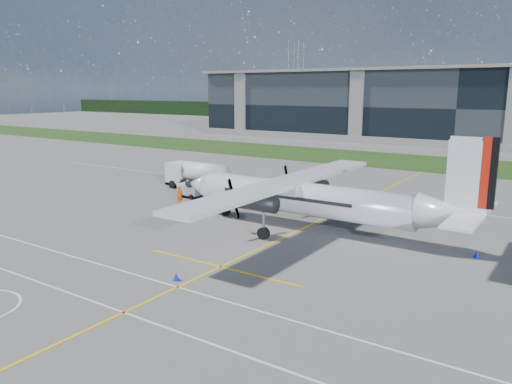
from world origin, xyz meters
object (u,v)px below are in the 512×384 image
Objects in this scene: turboprop_aircraft at (313,181)px; safety_cone_portwing at (176,276)px; ground_crew_person at (180,194)px; safety_cone_nose_stbd at (204,204)px; safety_cone_stbdwing at (360,195)px; safety_cone_fwd at (185,205)px; pylon_west at (296,80)px; fuel_tanker_truck at (194,175)px; safety_cone_tail at (477,254)px; baggage_tug at (190,190)px.

turboprop_aircraft is 54.40× the size of safety_cone_portwing.
ground_crew_person reaches higher than safety_cone_nose_stbd.
turboprop_aircraft is at bearing 83.06° from safety_cone_portwing.
safety_cone_portwing is at bearing -89.89° from safety_cone_stbdwing.
safety_cone_portwing is at bearing -49.76° from safety_cone_fwd.
pylon_west is at bearing 120.02° from turboprop_aircraft.
fuel_tanker_truck is 8.19m from ground_crew_person.
ground_crew_person is 4.28× the size of safety_cone_portwing.
ground_crew_person is 4.28× the size of safety_cone_tail.
safety_cone_portwing and safety_cone_stbdwing have the same top height.
safety_cone_nose_stbd is at bearing -63.60° from pylon_west.
safety_cone_portwing is at bearing -96.94° from turboprop_aircraft.
baggage_tug is at bearing 37.37° from ground_crew_person.
safety_cone_stbdwing is at bearing -57.90° from pylon_west.
safety_cone_fwd and safety_cone_stbdwing have the same top height.
safety_cone_portwing is 28.30m from safety_cone_stbdwing.
safety_cone_nose_stbd is at bearing -130.86° from safety_cone_stbdwing.
pylon_west is 168.10m from turboprop_aircraft.
safety_cone_tail is (27.28, -0.47, -0.82)m from ground_crew_person.
ground_crew_person is 4.28× the size of safety_cone_fwd.
pylon_west reaches higher than safety_cone_portwing.
turboprop_aircraft is at bearing -59.98° from pylon_west.
safety_cone_fwd is (-26.03, -0.15, 0.00)m from safety_cone_tail.
safety_cone_portwing is (-1.71, -14.02, -3.83)m from turboprop_aircraft.
pylon_west is 179.84m from safety_cone_portwing.
ground_crew_person is at bearing 153.83° from safety_cone_fwd.
pylon_west is at bearing 115.21° from fuel_tanker_truck.
safety_cone_tail is (28.79, -3.71, -0.54)m from baggage_tug.
pylon_west is 60.00× the size of safety_cone_stbdwing.
safety_cone_fwd is at bearing -64.18° from pylon_west.
pylon_west reaches higher than turboprop_aircraft.
baggage_tug is 4.77m from safety_cone_fwd.
turboprop_aircraft reaches higher than baggage_tug.
turboprop_aircraft reaches higher than safety_cone_stbdwing.
safety_cone_fwd is 1.00× the size of safety_cone_portwing.
pylon_west is 60.00× the size of safety_cone_tail.
baggage_tug is 29.03m from safety_cone_tail.
fuel_tanker_truck is at bearing 126.07° from baggage_tug.
safety_cone_fwd is at bearing -179.68° from safety_cone_tail.
safety_cone_stbdwing is (10.89, 12.60, 0.00)m from safety_cone_nose_stbd.
safety_cone_portwing is (14.80, -18.08, -0.54)m from baggage_tug.
fuel_tanker_truck is 16.50× the size of safety_cone_nose_stbd.
turboprop_aircraft is at bearing -13.81° from baggage_tug.
safety_cone_nose_stbd is (6.58, -6.12, -1.30)m from fuel_tanker_truck.
safety_cone_nose_stbd is 19.15m from safety_cone_portwing.
turboprop_aircraft is at bearing -7.60° from safety_cone_nose_stbd.
safety_cone_tail is at bearing -3.08° from safety_cone_nose_stbd.
baggage_tug is at bearing 125.61° from safety_cone_fwd.
safety_cone_stbdwing is at bearing 34.76° from baggage_tug.
safety_cone_tail is (31.52, -7.46, -1.30)m from fuel_tanker_truck.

